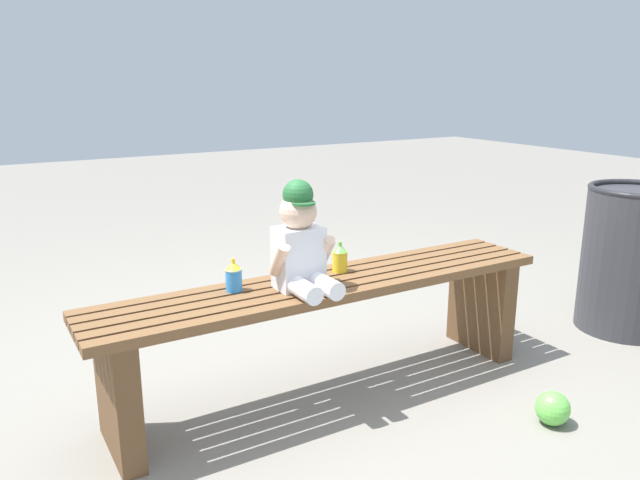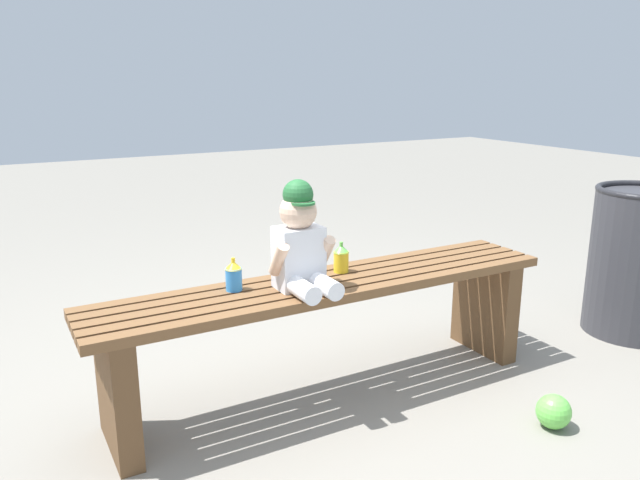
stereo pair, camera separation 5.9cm
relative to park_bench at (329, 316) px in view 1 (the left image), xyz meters
The scene contains 7 objects.
ground_plane 0.33m from the park_bench, 90.00° to the right, with size 16.00×16.00×0.00m, color gray.
park_bench is the anchor object (origin of this frame).
child_figure 0.36m from the park_bench, 166.70° to the right, with size 0.23×0.27×0.40m.
sippy_cup_left 0.43m from the park_bench, 169.57° to the left, with size 0.06×0.06×0.12m.
sippy_cup_right 0.24m from the park_bench, 36.64° to the left, with size 0.06×0.06×0.12m.
toy_ball 0.89m from the park_bench, 46.96° to the right, with size 0.13×0.13×0.13m, color #66CC4C.
trash_bin 1.64m from the park_bench, ahead, with size 0.46×0.46×0.73m.
Camera 1 is at (-1.18, -1.93, 1.23)m, focal length 34.77 mm.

